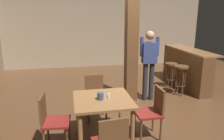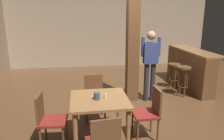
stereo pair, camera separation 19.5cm
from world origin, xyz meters
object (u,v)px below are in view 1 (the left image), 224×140
object	(u,v)px
salt_shaker	(109,96)
bar_counter	(185,67)
bar_stool_near	(181,73)
bar_stool_mid	(171,69)
dining_table	(103,106)
chair_east	(152,110)
napkin_cup	(100,96)
chair_north	(95,95)
standing_person	(149,61)
chair_west	(51,119)

from	to	relation	value
salt_shaker	bar_counter	world-z (taller)	bar_counter
bar_stool_near	bar_stool_mid	distance (m)	0.62
dining_table	chair_east	size ratio (longest dim) A/B	1.04
chair_east	napkin_cup	bearing A→B (deg)	-178.55
chair_north	bar_stool_near	bearing A→B (deg)	20.60
napkin_cup	bar_counter	world-z (taller)	bar_counter
bar_counter	chair_north	bearing A→B (deg)	-151.34
standing_person	chair_east	bearing A→B (deg)	-108.10
chair_east	bar_counter	distance (m)	3.19
chair_north	chair_west	bearing A→B (deg)	-131.45
napkin_cup	chair_west	bearing A→B (deg)	178.87
bar_counter	chair_west	bearing A→B (deg)	-146.00
chair_west	bar_stool_near	bearing A→B (deg)	29.59
chair_north	bar_stool_mid	xyz separation A→B (m)	(2.39, 1.51, 0.04)
napkin_cup	standing_person	world-z (taller)	standing_person
chair_west	bar_stool_mid	distance (m)	4.01
chair_west	salt_shaker	world-z (taller)	chair_west
chair_north	salt_shaker	world-z (taller)	chair_north
napkin_cup	bar_stool_mid	bearing A→B (deg)	45.30
chair_north	napkin_cup	world-z (taller)	chair_north
salt_shaker	dining_table	bearing A→B (deg)	173.47
chair_north	napkin_cup	distance (m)	0.99
chair_north	chair_west	size ratio (longest dim) A/B	1.00
standing_person	bar_stool_near	distance (m)	1.06
napkin_cup	bar_stool_near	world-z (taller)	napkin_cup
napkin_cup	chair_north	bearing A→B (deg)	88.63
bar_counter	bar_stool_mid	size ratio (longest dim) A/B	3.04
napkin_cup	salt_shaker	size ratio (longest dim) A/B	1.41
dining_table	napkin_cup	size ratio (longest dim) A/B	7.99
chair_east	salt_shaker	size ratio (longest dim) A/B	10.77
chair_east	standing_person	bearing A→B (deg)	71.90
chair_north	chair_west	world-z (taller)	same
bar_stool_mid	chair_west	bearing A→B (deg)	-142.84
chair_north	salt_shaker	distance (m)	0.96
chair_west	napkin_cup	bearing A→B (deg)	-1.13
chair_north	standing_person	bearing A→B (deg)	27.28
chair_east	standing_person	distance (m)	1.79
chair_west	salt_shaker	bearing A→B (deg)	0.53
chair_east	bar_stool_mid	xyz separation A→B (m)	(1.52, 2.42, 0.04)
chair_north	bar_counter	xyz separation A→B (m)	(2.88, 1.58, 0.05)
chair_west	standing_person	size ratio (longest dim) A/B	0.52
chair_north	bar_stool_near	size ratio (longest dim) A/B	1.13
chair_north	standing_person	xyz separation A→B (m)	(1.41, 0.73, 0.50)
chair_west	bar_stool_near	size ratio (longest dim) A/B	1.13
chair_east	bar_stool_near	world-z (taller)	chair_east
chair_north	chair_west	distance (m)	1.22
chair_north	standing_person	distance (m)	1.66
standing_person	bar_counter	bearing A→B (deg)	29.95
chair_west	bar_stool_mid	bearing A→B (deg)	37.16
dining_table	bar_stool_near	distance (m)	2.95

